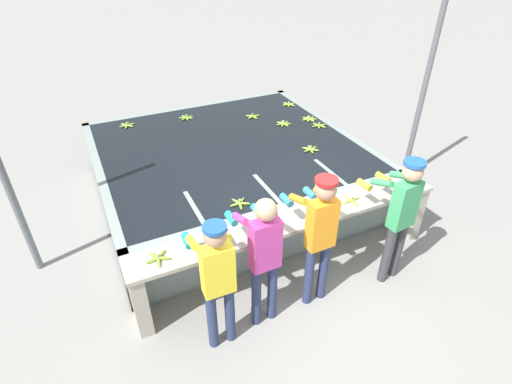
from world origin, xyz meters
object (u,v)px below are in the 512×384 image
worker_3 (401,210)px  banana_bunch_floating_3 (186,118)px  banana_bunch_floating_8 (319,125)px  knife_0 (397,184)px  support_post_right (423,94)px  banana_bunch_floating_1 (253,116)px  banana_bunch_floating_5 (240,203)px  worker_1 (264,251)px  banana_bunch_floating_7 (309,119)px  banana_bunch_floating_4 (311,149)px  banana_bunch_floating_2 (127,125)px  banana_bunch_ledge_1 (158,258)px  banana_bunch_floating_6 (283,124)px  banana_bunch_ledge_0 (351,200)px  banana_bunch_ledge_2 (219,234)px  banana_bunch_floating_0 (289,104)px  worker_2 (319,229)px

worker_3 → banana_bunch_floating_3: 4.34m
banana_bunch_floating_8 → knife_0: size_ratio=0.80×
worker_3 → support_post_right: support_post_right is taller
banana_bunch_floating_1 → banana_bunch_floating_5: same height
worker_1 → banana_bunch_floating_7: (2.43, 2.99, -0.11)m
banana_bunch_floating_4 → support_post_right: size_ratio=0.09×
banana_bunch_floating_2 → banana_bunch_floating_8: size_ratio=1.00×
banana_bunch_floating_2 → banana_bunch_floating_4: size_ratio=1.01×
banana_bunch_floating_8 → support_post_right: 1.76m
banana_bunch_floating_8 → worker_3: bearing=-103.6°
banana_bunch_floating_8 → banana_bunch_ledge_1: banana_bunch_ledge_1 is taller
worker_1 → banana_bunch_floating_1: (1.54, 3.55, -0.11)m
banana_bunch_floating_1 → banana_bunch_floating_8: 1.26m
banana_bunch_floating_8 → support_post_right: support_post_right is taller
banana_bunch_floating_6 → banana_bunch_ledge_0: bearing=-98.7°
banana_bunch_floating_8 → banana_bunch_floating_4: bearing=-131.3°
banana_bunch_floating_4 → support_post_right: 2.06m
worker_3 → knife_0: worker_3 is taller
knife_0 → banana_bunch_floating_1: bearing=104.9°
banana_bunch_floating_1 → banana_bunch_ledge_2: size_ratio=0.99×
banana_bunch_floating_0 → banana_bunch_ledge_0: (-0.94, -3.29, 0.00)m
banana_bunch_floating_5 → banana_bunch_floating_7: same height
banana_bunch_floating_0 → banana_bunch_floating_4: same height
banana_bunch_floating_8 → banana_bunch_ledge_0: size_ratio=1.00×
banana_bunch_floating_7 → banana_bunch_ledge_0: 2.65m
banana_bunch_ledge_0 → banana_bunch_ledge_2: bearing=177.1°
banana_bunch_ledge_0 → knife_0: banana_bunch_ledge_0 is taller
banana_bunch_ledge_0 → banana_bunch_ledge_2: same height
worker_3 → banana_bunch_floating_3: size_ratio=6.21×
banana_bunch_floating_0 → banana_bunch_floating_2: same height
banana_bunch_floating_8 → banana_bunch_ledge_2: bearing=-142.6°
banana_bunch_ledge_0 → banana_bunch_floating_6: bearing=81.3°
support_post_right → banana_bunch_floating_0: bearing=121.8°
banana_bunch_floating_5 → banana_bunch_ledge_2: (-0.46, -0.47, 0.00)m
knife_0 → banana_bunch_floating_7: bearing=87.8°
worker_1 → banana_bunch_floating_0: bearing=57.1°
worker_2 → banana_bunch_floating_3: (-0.30, 4.01, -0.16)m
banana_bunch_floating_2 → banana_bunch_ledge_2: (0.38, -3.56, 0.00)m
worker_2 → knife_0: bearing=18.3°
banana_bunch_ledge_2 → knife_0: bearing=-0.8°
worker_1 → banana_bunch_ledge_1: size_ratio=6.20×
banana_bunch_floating_2 → banana_bunch_floating_5: same height
worker_2 → banana_bunch_floating_1: size_ratio=6.31×
banana_bunch_floating_6 → banana_bunch_ledge_1: bearing=-139.2°
banana_bunch_floating_1 → support_post_right: 2.95m
banana_bunch_floating_1 → banana_bunch_floating_4: (0.27, -1.60, -0.00)m
banana_bunch_floating_5 → support_post_right: size_ratio=0.09×
banana_bunch_floating_1 → banana_bunch_ledge_2: banana_bunch_ledge_2 is taller
banana_bunch_floating_0 → banana_bunch_floating_2: (-3.11, 0.36, 0.00)m
worker_1 → worker_2: size_ratio=0.98×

